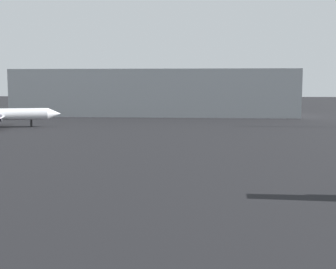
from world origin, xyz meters
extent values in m
cylinder|color=white|center=(-37.02, 78.95, 2.65)|extent=(18.37, 7.21, 2.36)
cone|color=white|center=(-26.91, 81.77, 2.65)|extent=(3.13, 2.97, 2.36)
cylinder|color=#4C4C54|center=(-38.31, 82.21, 2.18)|extent=(2.58, 1.94, 1.38)
cube|color=black|center=(-31.35, 80.53, 0.74)|extent=(0.47, 0.47, 1.48)
cube|color=#999EA3|center=(-10.11, 119.47, 6.29)|extent=(76.31, 22.00, 12.58)
camera|label=1|loc=(3.77, -10.04, 8.81)|focal=49.33mm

